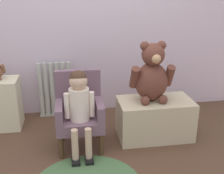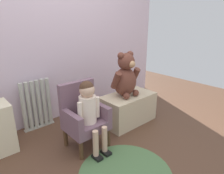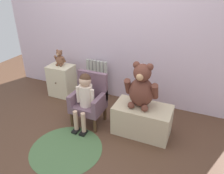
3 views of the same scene
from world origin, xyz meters
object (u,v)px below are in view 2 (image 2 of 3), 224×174
(child_armchair, at_px, (84,116))
(large_teddy_bear, at_px, (125,77))
(low_bench, at_px, (128,108))
(floor_rug, at_px, (125,173))
(radiator, at_px, (37,105))
(child_figure, at_px, (89,106))

(child_armchair, distance_m, large_teddy_bear, 0.73)
(low_bench, relative_size, floor_rug, 0.84)
(large_teddy_bear, bearing_deg, radiator, 145.87)
(radiator, relative_size, child_figure, 0.84)
(child_figure, bearing_deg, child_armchair, 90.00)
(radiator, bearing_deg, floor_rug, -79.23)
(radiator, xyz_separation_m, child_armchair, (0.23, -0.67, 0.03))
(radiator, xyz_separation_m, low_bench, (0.94, -0.63, -0.12))
(child_armchair, bearing_deg, floor_rug, -88.84)
(radiator, distance_m, child_armchair, 0.71)
(large_teddy_bear, bearing_deg, child_armchair, -175.06)
(child_armchair, xyz_separation_m, child_figure, (-0.00, -0.11, 0.14))
(child_armchair, height_order, low_bench, child_armchair)
(low_bench, bearing_deg, large_teddy_bear, 154.61)
(low_bench, height_order, large_teddy_bear, large_teddy_bear)
(radiator, bearing_deg, child_figure, -73.44)
(radiator, relative_size, child_armchair, 0.90)
(low_bench, distance_m, floor_rug, 0.97)
(large_teddy_bear, height_order, floor_rug, large_teddy_bear)
(child_figure, relative_size, floor_rug, 0.88)
(radiator, distance_m, child_figure, 0.83)
(radiator, relative_size, low_bench, 0.88)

